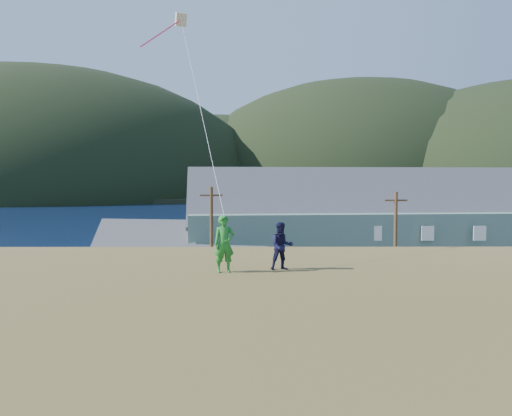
{
  "coord_description": "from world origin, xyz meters",
  "views": [
    {
      "loc": [
        1.76,
        -33.63,
        10.06
      ],
      "look_at": [
        1.89,
        -11.47,
        8.8
      ],
      "focal_mm": 35.0,
      "sensor_mm": 36.0,
      "label": 1
    }
  ],
  "objects_px": {
    "lodge": "(372,224)",
    "shed_palegreen_near": "(148,255)",
    "shed_white": "(224,276)",
    "kite_flyer_green": "(224,244)",
    "kite_flyer_navy": "(282,246)",
    "shed_palegreen_far": "(233,240)",
    "wharf": "(201,244)"
  },
  "relations": [
    {
      "from": "lodge",
      "to": "shed_palegreen_near",
      "type": "height_order",
      "value": "lodge"
    },
    {
      "from": "shed_white",
      "to": "shed_palegreen_near",
      "type": "bearing_deg",
      "value": 147.84
    },
    {
      "from": "shed_white",
      "to": "kite_flyer_green",
      "type": "relative_size",
      "value": 4.36
    },
    {
      "from": "kite_flyer_green",
      "to": "kite_flyer_navy",
      "type": "height_order",
      "value": "kite_flyer_green"
    },
    {
      "from": "shed_palegreen_far",
      "to": "kite_flyer_navy",
      "type": "distance_m",
      "value": 43.96
    },
    {
      "from": "shed_palegreen_near",
      "to": "shed_palegreen_far",
      "type": "bearing_deg",
      "value": 65.71
    },
    {
      "from": "shed_white",
      "to": "kite_flyer_navy",
      "type": "bearing_deg",
      "value": -71.68
    },
    {
      "from": "shed_palegreen_near",
      "to": "kite_flyer_navy",
      "type": "distance_m",
      "value": 34.27
    },
    {
      "from": "shed_palegreen_near",
      "to": "shed_white",
      "type": "relative_size",
      "value": 1.45
    },
    {
      "from": "wharf",
      "to": "shed_palegreen_near",
      "type": "height_order",
      "value": "shed_palegreen_near"
    },
    {
      "from": "wharf",
      "to": "shed_palegreen_far",
      "type": "bearing_deg",
      "value": -69.56
    },
    {
      "from": "lodge",
      "to": "kite_flyer_green",
      "type": "relative_size",
      "value": 22.65
    },
    {
      "from": "shed_palegreen_far",
      "to": "kite_flyer_green",
      "type": "bearing_deg",
      "value": -73.58
    },
    {
      "from": "wharf",
      "to": "shed_palegreen_far",
      "type": "relative_size",
      "value": 2.12
    },
    {
      "from": "shed_palegreen_near",
      "to": "kite_flyer_green",
      "type": "height_order",
      "value": "kite_flyer_green"
    },
    {
      "from": "shed_white",
      "to": "kite_flyer_navy",
      "type": "relative_size",
      "value": 5.07
    },
    {
      "from": "shed_palegreen_far",
      "to": "kite_flyer_navy",
      "type": "relative_size",
      "value": 8.11
    },
    {
      "from": "shed_white",
      "to": "shed_palegreen_far",
      "type": "distance_m",
      "value": 18.77
    },
    {
      "from": "shed_white",
      "to": "kite_flyer_green",
      "type": "xyz_separation_m",
      "value": [
        1.47,
        -25.18,
        5.94
      ]
    },
    {
      "from": "lodge",
      "to": "shed_white",
      "type": "height_order",
      "value": "lodge"
    },
    {
      "from": "shed_white",
      "to": "kite_flyer_navy",
      "type": "height_order",
      "value": "kite_flyer_navy"
    },
    {
      "from": "shed_white",
      "to": "wharf",
      "type": "bearing_deg",
      "value": 110.04
    },
    {
      "from": "lodge",
      "to": "shed_palegreen_far",
      "type": "distance_m",
      "value": 16.56
    },
    {
      "from": "wharf",
      "to": "kite_flyer_navy",
      "type": "xyz_separation_m",
      "value": [
        8.67,
        -57.94,
        7.51
      ]
    },
    {
      "from": "shed_palegreen_far",
      "to": "lodge",
      "type": "bearing_deg",
      "value": -7.99
    },
    {
      "from": "wharf",
      "to": "kite_flyer_green",
      "type": "relative_size",
      "value": 14.77
    },
    {
      "from": "wharf",
      "to": "shed_palegreen_far",
      "type": "xyz_separation_m",
      "value": [
        5.37,
        -14.4,
        2.4
      ]
    },
    {
      "from": "lodge",
      "to": "kite_flyer_green",
      "type": "height_order",
      "value": "lodge"
    },
    {
      "from": "lodge",
      "to": "shed_white",
      "type": "xyz_separation_m",
      "value": [
        -15.11,
        -12.5,
        -3.13
      ]
    },
    {
      "from": "lodge",
      "to": "kite_flyer_navy",
      "type": "bearing_deg",
      "value": -112.53
    },
    {
      "from": "kite_flyer_green",
      "to": "kite_flyer_navy",
      "type": "xyz_separation_m",
      "value": [
        1.8,
        0.4,
        -0.12
      ]
    },
    {
      "from": "shed_palegreen_near",
      "to": "kite_flyer_navy",
      "type": "height_order",
      "value": "kite_flyer_navy"
    }
  ]
}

